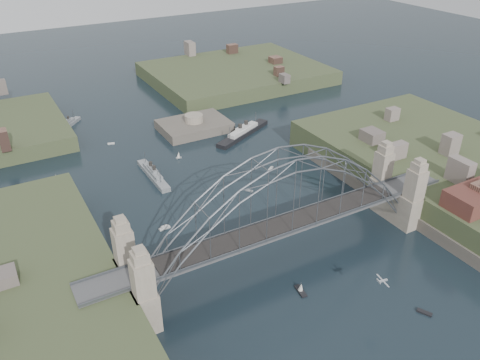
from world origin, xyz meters
name	(u,v)px	position (x,y,z in m)	size (l,w,h in m)	color
ground	(282,257)	(0.00, 0.00, 0.00)	(500.00, 500.00, 0.00)	black
bridge	(284,209)	(0.00, 0.00, 12.32)	(84.00, 13.80, 24.60)	#4C4C4E
shore_east	(465,183)	(57.32, 0.00, 1.97)	(50.50, 90.00, 12.00)	#3A4526
headland_ne	(236,78)	(50.00, 110.00, 0.75)	(70.00, 55.00, 9.50)	#3A4526
fort_island	(194,131)	(12.00, 70.00, -0.34)	(22.00, 16.00, 9.40)	#524B41
naval_cruiser_near	(153,175)	(-11.32, 46.29, 0.88)	(2.63, 18.92, 5.67)	gray
naval_cruiser_far	(68,125)	(-23.97, 93.22, 0.73)	(10.74, 11.66, 4.71)	gray
ocean_liner	(243,133)	(23.98, 58.35, 0.94)	(23.69, 13.99, 6.08)	black
aeroplane	(382,281)	(5.82, -22.15, 7.95)	(1.99, 3.62, 0.53)	silver
small_boat_a	(165,228)	(-17.74, 22.06, 0.28)	(2.69, 1.07, 1.43)	silver
small_boat_b	(249,191)	(7.82, 26.93, 0.15)	(1.62, 1.98, 0.45)	silver
small_boat_c	(301,289)	(-2.67, -10.57, 0.68)	(1.62, 3.57, 2.38)	silver
small_boat_d	(271,169)	(19.32, 34.50, 0.15)	(2.26, 1.93, 0.45)	silver
small_boat_e	(56,179)	(-34.92, 57.10, 0.74)	(3.27, 2.12, 2.38)	silver
small_boat_f	(179,155)	(-0.72, 53.46, 1.01)	(1.65, 1.04, 2.38)	silver
small_boat_g	(424,313)	(13.77, -26.38, 0.15)	(2.01, 2.81, 0.45)	silver
small_boat_h	(111,144)	(-15.23, 72.95, 0.15)	(2.23, 1.24, 0.45)	silver
small_boat_i	(364,197)	(31.61, 9.74, 0.15)	(2.54, 1.92, 0.45)	silver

